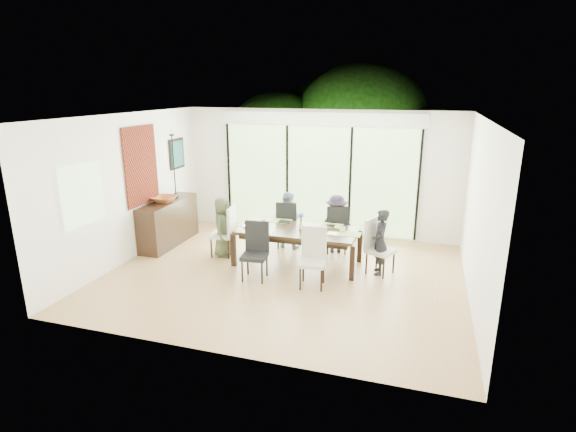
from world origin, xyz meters
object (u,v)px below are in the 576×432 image
(person_far_left, at_px, (287,220))
(vase, at_px, (301,226))
(person_far_right, at_px, (336,224))
(cup_b, at_px, (304,229))
(table_top, at_px, (297,231))
(bowl, at_px, (164,199))
(chair_left_end, at_px, (222,231))
(sideboard, at_px, (169,222))
(cup_c, at_px, (342,229))
(person_left_end, at_px, (223,227))
(cup_a, at_px, (264,221))
(laptop, at_px, (252,226))
(chair_far_left, at_px, (288,223))
(person_right_end, at_px, (380,242))
(chair_right_end, at_px, (381,247))
(chair_near_left, at_px, (254,252))
(chair_near_right, at_px, (312,258))
(chair_far_right, at_px, (336,228))

(person_far_left, height_order, vase, person_far_left)
(person_far_right, height_order, cup_b, person_far_right)
(table_top, height_order, bowl, bowl)
(chair_left_end, relative_size, person_far_left, 0.85)
(table_top, relative_size, sideboard, 1.31)
(cup_c, bearing_deg, cup_b, -162.90)
(person_far_left, distance_m, sideboard, 2.45)
(person_left_end, height_order, cup_a, person_left_end)
(cup_a, bearing_deg, bowl, 179.12)
(cup_b, bearing_deg, laptop, 180.00)
(table_top, height_order, person_far_right, person_far_right)
(table_top, distance_m, chair_left_end, 1.51)
(person_far_right, relative_size, cup_b, 12.90)
(chair_far_left, xyz_separation_m, cup_b, (0.60, -0.95, 0.22))
(person_right_end, height_order, person_far_right, same)
(vase, relative_size, sideboard, 0.07)
(chair_right_end, xyz_separation_m, laptop, (-2.35, -0.10, 0.19))
(chair_near_left, bearing_deg, chair_far_left, 82.28)
(chair_left_end, bearing_deg, person_far_right, 105.56)
(chair_near_left, bearing_deg, laptop, 108.39)
(table_top, bearing_deg, bowl, 176.32)
(vase, relative_size, cup_b, 1.20)
(chair_far_left, xyz_separation_m, person_right_end, (1.93, -0.85, 0.08))
(chair_near_right, relative_size, cup_a, 8.87)
(person_left_end, xyz_separation_m, sideboard, (-1.36, 0.28, -0.12))
(bowl, bearing_deg, person_far_right, 10.81)
(chair_near_right, bearing_deg, chair_right_end, 33.89)
(vase, bearing_deg, chair_right_end, -1.97)
(laptop, xyz_separation_m, cup_b, (1.00, 0.00, 0.03))
(chair_far_left, distance_m, vase, 0.97)
(person_right_end, distance_m, sideboard, 4.33)
(chair_near_left, xyz_separation_m, vase, (0.55, 0.92, 0.23))
(chair_far_right, bearing_deg, person_far_right, 74.38)
(table_top, relative_size, chair_near_right, 2.18)
(vase, height_order, cup_c, vase)
(person_right_end, distance_m, vase, 1.44)
(person_right_end, bearing_deg, chair_left_end, -99.56)
(chair_left_end, height_order, chair_far_right, same)
(cup_b, bearing_deg, person_far_right, 66.73)
(chair_left_end, relative_size, person_far_right, 0.85)
(table_top, distance_m, person_far_right, 1.00)
(laptop, relative_size, cup_c, 2.66)
(table_top, height_order, chair_right_end, chair_right_end)
(chair_far_left, relative_size, vase, 9.17)
(table_top, bearing_deg, chair_far_right, 57.09)
(chair_near_left, bearing_deg, chair_left_end, 132.92)
(chair_far_right, distance_m, laptop, 1.70)
(vase, height_order, laptop, vase)
(cup_a, bearing_deg, person_right_end, -3.94)
(person_far_left, xyz_separation_m, person_far_right, (1.00, 0.00, 0.00))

